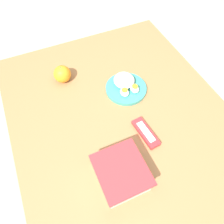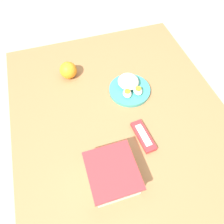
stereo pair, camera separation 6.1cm
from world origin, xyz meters
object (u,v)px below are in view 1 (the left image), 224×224
Objects in this scene: food_container at (121,174)px; orange_fruit at (62,74)px; rice_plate at (126,86)px; candy_bar at (146,133)px.

orange_fruit is at bearing 5.27° from food_container.
rice_plate is at bearing -124.66° from orange_fruit.
candy_bar is at bearing 173.07° from rice_plate.
food_container is 1.24× the size of candy_bar.
food_container is at bearing -174.73° from orange_fruit.
rice_plate is at bearing -6.93° from candy_bar.
rice_plate is at bearing -28.15° from food_container.
orange_fruit is 0.55× the size of candy_bar.
orange_fruit is at bearing 55.34° from rice_plate.
food_container reaches higher than candy_bar.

